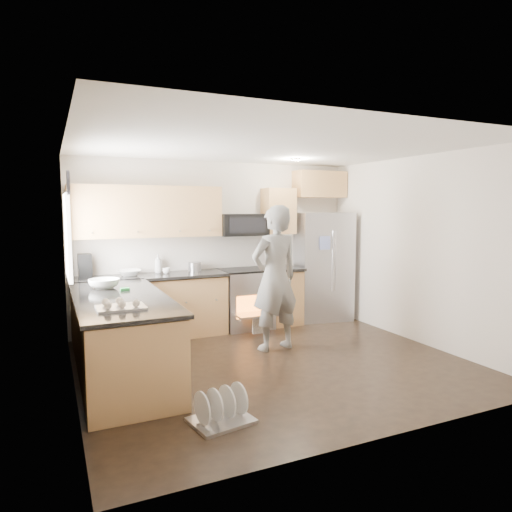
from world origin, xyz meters
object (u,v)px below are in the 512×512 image
stove_range (246,285)px  person (275,278)px  dish_rack (221,413)px  refrigerator (322,266)px

stove_range → person: size_ratio=0.93×
person → dish_rack: person is taller
refrigerator → dish_rack: bearing=-125.0°
refrigerator → person: bearing=-131.4°
refrigerator → person: person is taller
stove_range → person: (-0.09, -1.19, 0.28)m
stove_range → refrigerator: (1.42, 0.01, 0.23)m
stove_range → person: person is taller
stove_range → dish_rack: 3.28m
stove_range → dish_rack: bearing=-117.0°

